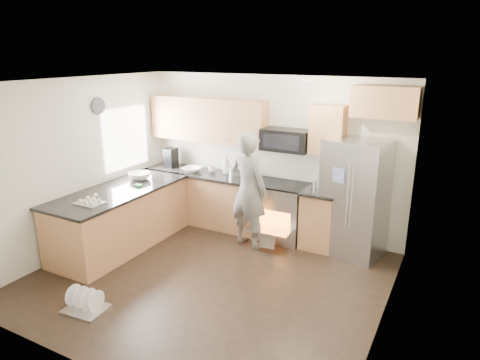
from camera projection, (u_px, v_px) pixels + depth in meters
The scene contains 8 objects.
ground at pixel (208, 278), 5.80m from camera, with size 4.50×4.50×0.00m, color black.
room_shell at pixel (203, 158), 5.35m from camera, with size 4.54×4.04×2.62m.
back_cabinet_run at pixel (232, 173), 7.26m from camera, with size 4.45×0.64×2.50m.
peninsula at pixel (121, 218), 6.67m from camera, with size 0.96×2.36×1.04m.
stove_range at pixel (282, 199), 6.87m from camera, with size 0.76×0.97×1.79m.
refrigerator at pixel (354, 198), 6.30m from camera, with size 0.96×0.81×1.75m.
person at pixel (249, 190), 6.55m from camera, with size 0.66×0.44×1.82m, color slate.
dish_rack at pixel (86, 304), 5.06m from camera, with size 0.50×0.42×0.29m.
Camera 1 is at (2.82, -4.35, 2.95)m, focal length 32.00 mm.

